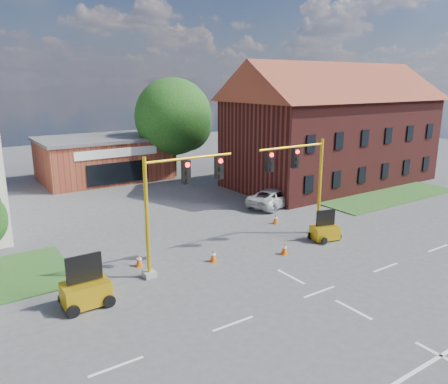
# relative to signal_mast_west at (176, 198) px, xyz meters

# --- Properties ---
(ground) EXTENTS (120.00, 120.00, 0.00)m
(ground) POSITION_rel_signal_mast_west_xyz_m (4.36, -6.00, -3.92)
(ground) COLOR #47474A
(ground) RESTS_ON ground
(grass_verge_ne) EXTENTS (14.00, 4.00, 0.08)m
(grass_verge_ne) POSITION_rel_signal_mast_west_xyz_m (22.36, 3.00, -3.88)
(grass_verge_ne) COLOR #2E5620
(grass_verge_ne) RESTS_ON ground
(lane_markings) EXTENTS (60.00, 36.00, 0.01)m
(lane_markings) POSITION_rel_signal_mast_west_xyz_m (4.36, -9.00, -3.91)
(lane_markings) COLOR white
(lane_markings) RESTS_ON ground
(brick_shop) EXTENTS (12.40, 8.40, 4.30)m
(brick_shop) POSITION_rel_signal_mast_west_xyz_m (4.36, 23.99, -1.76)
(brick_shop) COLOR maroon
(brick_shop) RESTS_ON ground
(townhouse_row) EXTENTS (21.00, 11.00, 11.50)m
(townhouse_row) POSITION_rel_signal_mast_west_xyz_m (22.36, 10.00, 2.01)
(townhouse_row) COLOR #4E1A17
(townhouse_row) RESTS_ON ground
(tree_large) EXTENTS (8.22, 7.83, 10.12)m
(tree_large) POSITION_rel_signal_mast_west_xyz_m (11.25, 21.08, 2.03)
(tree_large) COLOR #3D2416
(tree_large) RESTS_ON ground
(signal_mast_west) EXTENTS (5.30, 0.60, 6.20)m
(signal_mast_west) POSITION_rel_signal_mast_west_xyz_m (0.00, 0.00, 0.00)
(signal_mast_west) COLOR gray
(signal_mast_west) RESTS_ON ground
(signal_mast_east) EXTENTS (5.30, 0.60, 6.20)m
(signal_mast_east) POSITION_rel_signal_mast_west_xyz_m (8.71, 0.00, 0.00)
(signal_mast_east) COLOR gray
(signal_mast_east) RESTS_ON ground
(trailer_west) EXTENTS (2.01, 1.35, 2.29)m
(trailer_west) POSITION_rel_signal_mast_west_xyz_m (-5.18, -1.12, -3.20)
(trailer_west) COLOR gold
(trailer_west) RESTS_ON ground
(trailer_east) EXTENTS (1.86, 1.48, 1.86)m
(trailer_east) POSITION_rel_signal_mast_west_xyz_m (9.77, -1.18, -3.34)
(trailer_east) COLOR gold
(trailer_east) RESTS_ON ground
(cone_a) EXTENTS (0.40, 0.40, 0.70)m
(cone_a) POSITION_rel_signal_mast_west_xyz_m (2.11, -0.16, -3.58)
(cone_a) COLOR #D6570B
(cone_a) RESTS_ON ground
(cone_b) EXTENTS (0.40, 0.40, 0.70)m
(cone_b) POSITION_rel_signal_mast_west_xyz_m (-1.53, 1.55, -3.58)
(cone_b) COLOR #D6570B
(cone_b) RESTS_ON ground
(cone_c) EXTENTS (0.40, 0.40, 0.70)m
(cone_c) POSITION_rel_signal_mast_west_xyz_m (6.08, -1.56, -3.58)
(cone_c) COLOR #D6570B
(cone_c) RESTS_ON ground
(cone_d) EXTENTS (0.40, 0.40, 0.70)m
(cone_d) POSITION_rel_signal_mast_west_xyz_m (9.32, 3.00, -3.58)
(cone_d) COLOR #D6570B
(cone_d) RESTS_ON ground
(pickup_white) EXTENTS (5.54, 3.63, 1.42)m
(pickup_white) POSITION_rel_signal_mast_west_xyz_m (12.13, 6.50, -3.21)
(pickup_white) COLOR silver
(pickup_white) RESTS_ON ground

